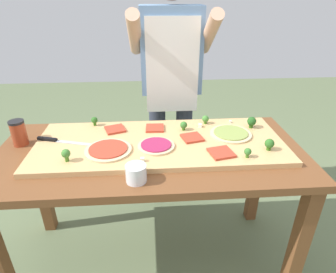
{
  "coord_description": "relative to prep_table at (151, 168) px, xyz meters",
  "views": [
    {
      "loc": [
        0.0,
        -1.28,
        1.53
      ],
      "look_at": [
        0.1,
        0.05,
        0.84
      ],
      "focal_mm": 30.28,
      "sensor_mm": 36.0,
      "label": 1
    }
  ],
  "objects": [
    {
      "name": "pizza_whole_tomato_red",
      "position": [
        -0.21,
        -0.05,
        0.15
      ],
      "size": [
        0.23,
        0.23,
        0.02
      ],
      "color": "beige",
      "rests_on": "cutting_board"
    },
    {
      "name": "broccoli_floret_back_right",
      "position": [
        0.33,
        0.24,
        0.17
      ],
      "size": [
        0.04,
        0.04,
        0.05
      ],
      "color": "#487A23",
      "rests_on": "cutting_board"
    },
    {
      "name": "chefs_knife",
      "position": [
        -0.48,
        0.07,
        0.15
      ],
      "size": [
        0.32,
        0.11,
        0.02
      ],
      "color": "#B7BABF",
      "rests_on": "cutting_board"
    },
    {
      "name": "pizza_slice_near_right",
      "position": [
        0.03,
        0.19,
        0.15
      ],
      "size": [
        0.11,
        0.11,
        0.01
      ],
      "primitive_type": "cube",
      "rotation": [
        0.0,
        0.0,
        -0.04
      ],
      "color": "#BC3D28",
      "rests_on": "cutting_board"
    },
    {
      "name": "broccoli_floret_back_mid",
      "position": [
        0.46,
        -0.15,
        0.17
      ],
      "size": [
        0.03,
        0.03,
        0.05
      ],
      "color": "#3F7220",
      "rests_on": "cutting_board"
    },
    {
      "name": "broccoli_floret_center_right",
      "position": [
        0.19,
        0.16,
        0.17
      ],
      "size": [
        0.04,
        0.04,
        0.05
      ],
      "color": "#3F7220",
      "rests_on": "cutting_board"
    },
    {
      "name": "cheese_crumble_c",
      "position": [
        0.29,
        0.2,
        0.15
      ],
      "size": [
        0.03,
        0.03,
        0.02
      ],
      "primitive_type": "cube",
      "rotation": [
        0.0,
        0.0,
        1.25
      ],
      "color": "white",
      "rests_on": "cutting_board"
    },
    {
      "name": "pizza_slice_near_left",
      "position": [
        0.34,
        -0.11,
        0.15
      ],
      "size": [
        0.13,
        0.13,
        0.01
      ],
      "primitive_type": "cube",
      "rotation": [
        0.0,
        0.0,
        0.21
      ],
      "color": "#BC3D28",
      "rests_on": "cutting_board"
    },
    {
      "name": "broccoli_floret_front_left",
      "position": [
        0.59,
        -0.09,
        0.18
      ],
      "size": [
        0.05,
        0.05,
        0.06
      ],
      "color": "#366618",
      "rests_on": "cutting_board"
    },
    {
      "name": "broccoli_floret_back_left",
      "position": [
        -0.32,
        0.26,
        0.17
      ],
      "size": [
        0.04,
        0.04,
        0.05
      ],
      "color": "#366618",
      "rests_on": "cutting_board"
    },
    {
      "name": "cheese_crumble_b",
      "position": [
        0.48,
        0.24,
        0.15
      ],
      "size": [
        0.02,
        0.02,
        0.01
      ],
      "primitive_type": "cube",
      "rotation": [
        0.0,
        0.0,
        1.36
      ],
      "color": "white",
      "rests_on": "cutting_board"
    },
    {
      "name": "cheese_crumble_a",
      "position": [
        -0.04,
        -0.15,
        0.15
      ],
      "size": [
        0.02,
        0.02,
        0.02
      ],
      "primitive_type": "cube",
      "rotation": [
        0.0,
        0.0,
        1.52
      ],
      "color": "silver",
      "rests_on": "cutting_board"
    },
    {
      "name": "pizza_whole_beet_magenta",
      "position": [
        0.03,
        -0.02,
        0.15
      ],
      "size": [
        0.19,
        0.19,
        0.02
      ],
      "color": "beige",
      "rests_on": "cutting_board"
    },
    {
      "name": "sauce_jar",
      "position": [
        -0.69,
        0.11,
        0.18
      ],
      "size": [
        0.08,
        0.08,
        0.14
      ],
      "color": "#99381E",
      "rests_on": "prep_table"
    },
    {
      "name": "broccoli_floret_front_mid",
      "position": [
        -0.39,
        -0.13,
        0.18
      ],
      "size": [
        0.04,
        0.04,
        0.06
      ],
      "color": "#487A23",
      "rests_on": "cutting_board"
    },
    {
      "name": "pizza_slice_far_left",
      "position": [
        -0.2,
        0.19,
        0.15
      ],
      "size": [
        0.13,
        0.13,
        0.01
      ],
      "primitive_type": "cube",
      "rotation": [
        0.0,
        0.0,
        0.33
      ],
      "color": "#BC3D28",
      "rests_on": "cutting_board"
    },
    {
      "name": "prep_table",
      "position": [
        0.0,
        0.0,
        0.0
      ],
      "size": [
        1.59,
        0.73,
        0.79
      ],
      "color": "brown",
      "rests_on": "ground"
    },
    {
      "name": "cook_center",
      "position": [
        0.16,
        0.63,
        0.32
      ],
      "size": [
        0.54,
        0.39,
        1.67
      ],
      "color": "#333847",
      "rests_on": "ground"
    },
    {
      "name": "flour_cup",
      "position": [
        -0.06,
        -0.27,
        0.15
      ],
      "size": [
        0.09,
        0.09,
        0.08
      ],
      "color": "white",
      "rests_on": "prep_table"
    },
    {
      "name": "pizza_slice_far_right",
      "position": [
        0.22,
        0.06,
        0.15
      ],
      "size": [
        0.12,
        0.12,
        0.01
      ],
      "primitive_type": "cube",
      "rotation": [
        0.0,
        0.0,
        0.24
      ],
      "color": "#BC3D28",
      "rests_on": "cutting_board"
    },
    {
      "name": "broccoli_floret_center_left",
      "position": [
        0.59,
        0.17,
        0.18
      ],
      "size": [
        0.05,
        0.05,
        0.07
      ],
      "color": "#2C5915",
      "rests_on": "cutting_board"
    },
    {
      "name": "ground_plane",
      "position": [
        0.0,
        0.0,
        -0.68
      ],
      "size": [
        8.0,
        8.0,
        0.0
      ],
      "primitive_type": "plane",
      "color": "#60704C"
    },
    {
      "name": "cutting_board",
      "position": [
        0.05,
        0.04,
        0.13
      ],
      "size": [
        1.3,
        0.53,
        0.03
      ],
      "primitive_type": "cube",
      "color": "tan",
      "rests_on": "prep_table"
    },
    {
      "name": "pizza_whole_pesto_green",
      "position": [
        0.44,
        0.09,
        0.15
      ],
      "size": [
        0.23,
        0.23,
        0.02
      ],
      "color": "beige",
      "rests_on": "cutting_board"
    }
  ]
}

